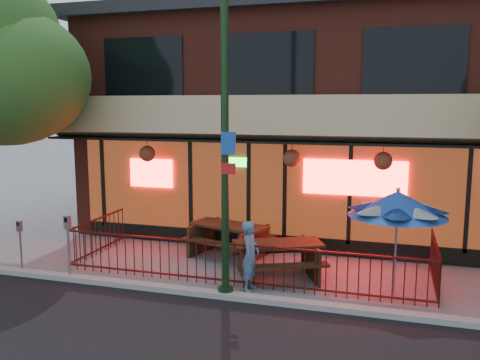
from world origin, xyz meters
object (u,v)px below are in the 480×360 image
object	(u,v)px
pedestrian	(250,256)
parking_meter_far	(20,238)
picnic_table_left	(229,235)
picnic_table_right	(278,255)
patio_umbrella	(398,204)
parking_meter_near	(68,237)
street_light	(225,145)

from	to	relation	value
pedestrian	parking_meter_far	bearing A→B (deg)	97.51
picnic_table_left	picnic_table_right	bearing A→B (deg)	-39.80
patio_umbrella	parking_meter_near	distance (m)	7.21
pedestrian	patio_umbrella	bearing A→B (deg)	-75.50
street_light	picnic_table_left	size ratio (longest dim) A/B	2.97
picnic_table_right	patio_umbrella	distance (m)	2.91
parking_meter_near	picnic_table_right	bearing A→B (deg)	17.87
street_light	patio_umbrella	size ratio (longest dim) A/B	3.07
picnic_table_right	patio_umbrella	world-z (taller)	patio_umbrella
picnic_table_right	pedestrian	size ratio (longest dim) A/B	1.62
picnic_table_left	pedestrian	bearing A→B (deg)	-61.66
pedestrian	parking_meter_far	distance (m)	5.49
street_light	picnic_table_right	size ratio (longest dim) A/B	2.85
picnic_table_right	patio_umbrella	bearing A→B (deg)	-6.04
picnic_table_left	picnic_table_right	distance (m)	2.08
parking_meter_near	parking_meter_far	world-z (taller)	parking_meter_near
picnic_table_right	pedestrian	bearing A→B (deg)	-114.02
patio_umbrella	pedestrian	size ratio (longest dim) A/B	1.50
picnic_table_right	parking_meter_near	world-z (taller)	parking_meter_near
picnic_table_left	street_light	bearing A→B (deg)	-73.48
picnic_table_left	parking_meter_near	size ratio (longest dim) A/B	1.57
street_light	picnic_table_right	bearing A→B (deg)	59.84
pedestrian	picnic_table_right	bearing A→B (deg)	-21.49
patio_umbrella	parking_meter_far	size ratio (longest dim) A/B	1.79
picnic_table_right	patio_umbrella	xyz separation A→B (m)	(2.55, -0.27, 1.38)
street_light	pedestrian	size ratio (longest dim) A/B	4.61
picnic_table_left	parking_meter_near	xyz separation A→B (m)	(-2.90, -2.78, 0.45)
picnic_table_left	picnic_table_right	size ratio (longest dim) A/B	0.96
street_light	parking_meter_far	distance (m)	5.56
picnic_table_left	patio_umbrella	xyz separation A→B (m)	(4.15, -1.60, 1.38)
picnic_table_left	parking_meter_near	world-z (taller)	parking_meter_near
street_light	parking_meter_far	bearing A→B (deg)	179.97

